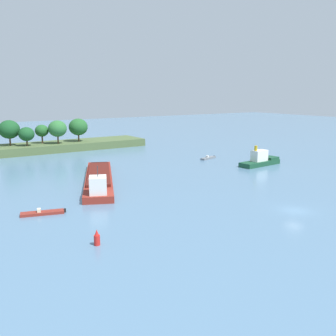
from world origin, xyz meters
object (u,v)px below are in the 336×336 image
Objects in this scene: small_motorboat at (208,158)px; cargo_barge at (99,178)px; tugboat at (260,160)px; fishing_skiff at (43,213)px; channel_buoy_red at (97,238)px.

cargo_barge is at bearing -165.51° from small_motorboat.
tugboat is 54.95m from fishing_skiff.
channel_buoy_red is at bearing -141.74° from small_motorboat.
tugboat reaches higher than channel_buoy_red.
cargo_barge is 39.84m from tugboat.
tugboat is (4.90, -13.56, 0.97)m from small_motorboat.
channel_buoy_red is at bearing -82.37° from fishing_skiff.
tugboat is 57.37m from channel_buoy_red.
small_motorboat is 0.48× the size of tugboat.
fishing_skiff is at bearing -155.51° from small_motorboat.
cargo_barge is 31.05m from channel_buoy_red.
fishing_skiff is (-14.64, -13.50, -0.70)m from cargo_barge.
tugboat reaches higher than small_motorboat.
fishing_skiff is 14.99m from channel_buoy_red.
tugboat is at bearing -70.13° from small_motorboat.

